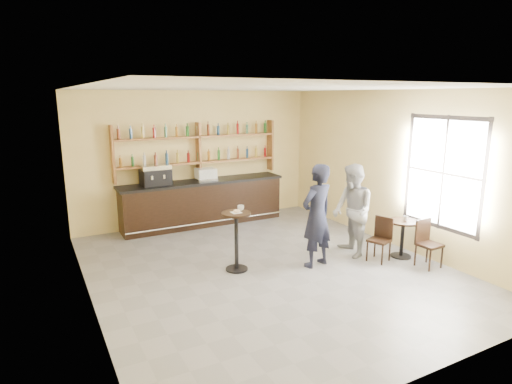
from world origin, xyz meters
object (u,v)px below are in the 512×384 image
man_main (317,216)px  cafe_table (402,239)px  bar_counter (203,203)px  patron_second (352,211)px  pedestal_table (236,242)px  espresso_machine (156,175)px  chair_south (430,244)px  pastry_case (206,174)px  chair_west (379,240)px

man_main → cafe_table: 1.88m
bar_counter → man_main: bearing=-75.7°
cafe_table → patron_second: patron_second is taller
pedestal_table → espresso_machine: bearing=101.9°
bar_counter → pedestal_table: size_ratio=3.74×
chair_south → espresso_machine: bearing=128.7°
pedestal_table → pastry_case: bearing=78.6°
pastry_case → bar_counter: bearing=177.7°
espresso_machine → chair_west: espresso_machine is taller
espresso_machine → chair_south: (3.78, -4.47, -0.88)m
pedestal_table → cafe_table: 3.25m
pedestal_table → cafe_table: bearing=-16.7°
man_main → chair_south: bearing=137.8°
espresso_machine → patron_second: size_ratio=0.36×
pastry_case → cafe_table: pastry_case is taller
espresso_machine → chair_west: (3.18, -3.82, -0.90)m
man_main → patron_second: 0.93m
chair_west → espresso_machine: bearing=-159.8°
man_main → chair_west: size_ratio=2.27×
bar_counter → cafe_table: size_ratio=5.46×
pastry_case → chair_south: pastry_case is taller
espresso_machine → pedestal_table: 3.11m
espresso_machine → chair_south: 5.92m
cafe_table → patron_second: bearing=146.2°
bar_counter → man_main: (0.87, -3.44, 0.41)m
pastry_case → chair_west: bearing=-65.1°
pastry_case → man_main: (0.79, -3.44, -0.28)m
bar_counter → patron_second: 3.80m
cafe_table → chair_west: bearing=174.8°
bar_counter → chair_west: bearing=-61.8°
pastry_case → chair_west: (1.97, -3.82, -0.81)m
espresso_machine → pedestal_table: espresso_machine is taller
espresso_machine → cafe_table: bearing=-50.1°
chair_west → chair_south: 0.88m
bar_counter → espresso_machine: 1.37m
pastry_case → chair_west: pastry_case is taller
pastry_case → chair_south: size_ratio=0.54×
cafe_table → chair_west: size_ratio=0.88×
bar_counter → pedestal_table: (-0.51, -2.94, -0.01)m
bar_counter → man_main: man_main is taller
chair_south → cafe_table: bearing=93.3°
espresso_machine → cafe_table: (3.73, -3.87, -0.95)m
bar_counter → chair_west: bar_counter is taller
bar_counter → patron_second: patron_second is taller
man_main → chair_south: man_main is taller
espresso_machine → cafe_table: size_ratio=0.88×
pastry_case → man_main: 3.54m
espresso_machine → patron_second: (2.92, -3.33, -0.41)m
bar_counter → cafe_table: bar_counter is taller
pedestal_table → patron_second: 2.36m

